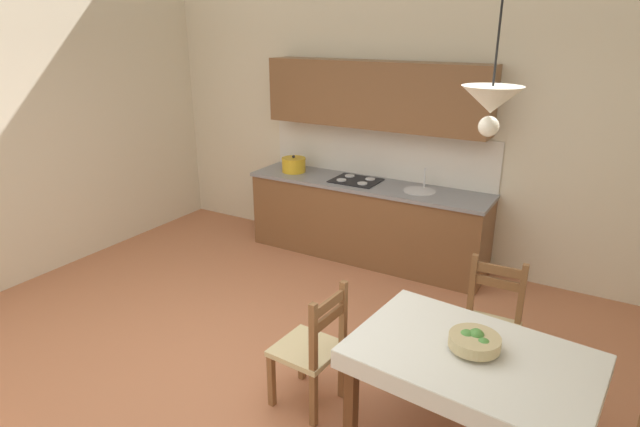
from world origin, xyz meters
The scene contains 8 objects.
ground_plane centered at (0.00, 0.00, -0.05)m, with size 6.72×6.18×0.10m, color #B7704C.
wall_back centered at (0.00, 2.85, 2.10)m, with size 6.72×0.12×4.20m, color beige.
kitchen_cabinetry centered at (-0.25, 2.52, 0.86)m, with size 2.76×0.63×2.20m.
dining_table centered at (1.59, 0.09, 0.62)m, with size 1.46×1.05×0.75m.
dining_chair_kitchen_side centered at (1.51, 0.95, 0.44)m, with size 0.43×0.43×0.93m.
dining_chair_tv_side centered at (0.53, 0.02, 0.44)m, with size 0.45×0.45×0.93m.
fruit_bowl centered at (1.59, 0.11, 0.81)m, with size 0.30×0.30×0.12m.
pendant_lamp centered at (1.51, 0.23, 2.18)m, with size 0.32×0.32×0.80m.
Camera 1 is at (2.14, -2.61, 2.56)m, focal length 29.42 mm.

